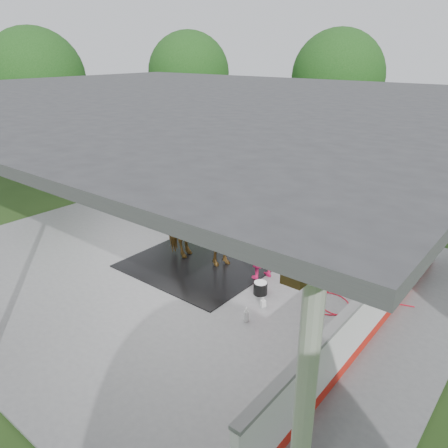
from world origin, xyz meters
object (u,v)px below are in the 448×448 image
Objects in this scene: horse at (200,230)px; handler at (262,239)px; dasher_board at (372,312)px; wash_bucket at (260,288)px.

horse is 1.60m from handler.
handler reaches higher than horse.
horse is at bearing 176.00° from dasher_board.
horse reaches higher than dasher_board.
dasher_board is at bearing 93.84° from handler.
dasher_board is at bearing -107.12° from horse.
horse is 6.79× the size of wash_bucket.
wash_bucket is (1.94, -0.26, -0.74)m from horse.
horse is 2.09m from wash_bucket.
handler is (-2.77, 0.64, 0.42)m from dasher_board.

